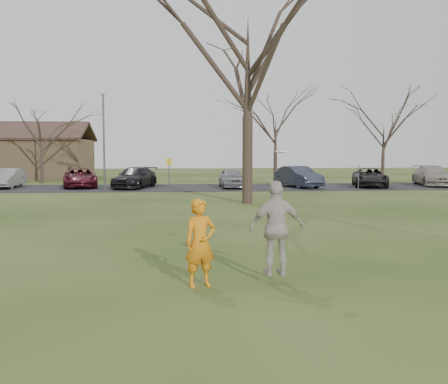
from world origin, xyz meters
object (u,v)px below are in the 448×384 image
Objects in this scene: lamp_post at (104,127)px; big_tree at (248,57)px; car_2 at (80,178)px; catching_play at (277,228)px; car_7 at (432,176)px; player_defender at (200,243)px; car_5 at (298,177)px; car_1 at (7,178)px; car_4 at (232,178)px; car_6 at (370,177)px; car_3 at (135,178)px.

big_tree is (8.00, -7.50, 3.03)m from lamp_post.
catching_play reaches higher than car_2.
player_defender is at bearing -113.58° from car_7.
big_tree is at bearing 85.12° from catching_play.
catching_play is at bearing -94.88° from big_tree.
car_5 is (7.44, 24.38, -0.09)m from player_defender.
car_1 reaches higher than car_2.
lamp_post is (2.10, -3.06, 3.28)m from car_2.
car_4 is 0.83× the size of car_6.
big_tree reaches higher than player_defender.
car_4 is at bearing -4.07° from car_1.
car_5 is at bearing -165.03° from car_6.
car_2 is (4.78, 0.07, -0.00)m from car_1.
player_defender is 0.39× the size of car_5.
car_3 is at bearing 101.79° from catching_play.
car_2 is at bearing -167.85° from car_6.
car_4 is 14.52m from car_7.
car_5 is (14.80, -0.97, 0.07)m from car_2.
car_2 is 14.83m from car_5.
car_2 is 0.33× the size of big_tree.
car_5 is (4.58, 0.10, 0.06)m from car_4.
car_1 is at bearing -167.14° from car_6.
car_4 is at bearing 12.34° from car_3.
car_2 is 1.91× the size of catching_play.
car_7 is 23.02m from lamp_post.
car_2 is 1.08× the size of car_5.
car_3 is (3.73, -0.74, 0.04)m from car_2.
lamp_post is at bearing -109.87° from car_3.
player_defender is 16.25m from big_tree.
player_defender is 27.38m from car_6.
big_tree is at bearing -41.82° from car_3.
big_tree is (-9.72, -9.60, 6.31)m from car_6.
car_4 is 8.98m from lamp_post.
big_tree is (10.10, -10.56, 6.31)m from car_2.
car_6 is at bearing -14.49° from car_2.
car_7 is at bearing -0.47° from car_1.
car_6 is at bearing 6.74° from lamp_post.
car_3 is 0.97× the size of car_7.
catching_play reaches higher than car_1.
big_tree is (6.37, -9.82, 6.27)m from car_3.
catching_play is (8.85, -25.24, 0.41)m from car_2.
car_1 is at bearing 158.82° from car_5.
car_5 reaches higher than car_7.
car_6 is (24.61, -0.89, -0.00)m from car_1.
lamp_post reaches higher than player_defender.
car_3 is 0.76× the size of lamp_post.
car_5 reaches higher than car_2.
lamp_post is (-5.25, 22.28, 3.12)m from player_defender.
car_5 is 13.26m from lamp_post.
car_2 is 0.96× the size of car_7.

